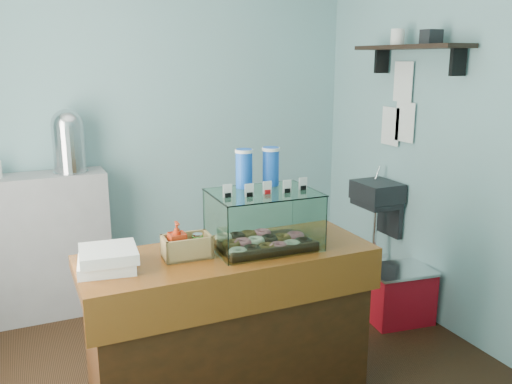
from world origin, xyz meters
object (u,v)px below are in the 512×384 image
coffee_urn (68,140)px  red_cooler (399,294)px  counter (230,326)px  display_case (262,217)px

coffee_urn → red_cooler: bearing=-28.7°
red_cooler → coffee_urn: bearing=158.8°
counter → coffee_urn: size_ratio=3.42×
coffee_urn → red_cooler: (2.15, -1.18, -1.14)m
display_case → red_cooler: size_ratio=1.15×
display_case → red_cooler: bearing=16.8°
counter → display_case: display_case is taller
red_cooler → counter: bearing=-158.3°
display_case → coffee_urn: bearing=120.9°
coffee_urn → red_cooler: size_ratio=0.91×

